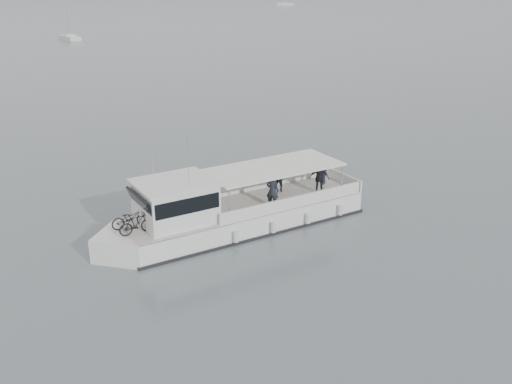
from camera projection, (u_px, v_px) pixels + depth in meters
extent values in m
plane|color=#556065|center=(136.00, 243.00, 24.00)|extent=(1400.00, 1400.00, 0.00)
cube|color=white|center=(245.00, 217.00, 25.44)|extent=(11.29, 6.73, 1.19)
cube|color=white|center=(127.00, 246.00, 22.79)|extent=(2.77, 2.77, 1.19)
cube|color=beige|center=(245.00, 205.00, 25.23)|extent=(11.29, 6.73, 0.05)
cube|color=black|center=(245.00, 225.00, 25.57)|extent=(11.50, 6.90, 0.16)
cube|color=white|center=(260.00, 183.00, 27.05)|extent=(6.85, 2.75, 0.55)
cube|color=white|center=(294.00, 202.00, 24.80)|extent=(6.85, 2.75, 0.55)
cube|color=white|center=(341.00, 178.00, 27.77)|extent=(1.15, 2.76, 0.55)
cube|color=white|center=(175.00, 202.00, 23.34)|extent=(3.63, 3.37, 1.65)
cube|color=black|center=(142.00, 206.00, 22.60)|extent=(1.31, 2.32, 1.06)
cube|color=black|center=(175.00, 196.00, 23.24)|extent=(3.47, 3.33, 0.64)
cube|color=white|center=(174.00, 183.00, 23.03)|extent=(3.86, 3.60, 0.09)
cube|color=white|center=(273.00, 167.00, 25.40)|extent=(6.79, 4.82, 0.07)
cylinder|color=silver|center=(230.00, 205.00, 23.23)|extent=(0.07, 0.07, 1.51)
cylinder|color=silver|center=(202.00, 187.00, 25.27)|extent=(0.07, 0.07, 1.51)
cylinder|color=silver|center=(342.00, 180.00, 26.06)|extent=(0.07, 0.07, 1.51)
cylinder|color=silver|center=(309.00, 165.00, 28.11)|extent=(0.07, 0.07, 1.51)
cylinder|color=silver|center=(152.00, 151.00, 22.99)|extent=(0.04, 0.04, 2.38)
cylinder|color=silver|center=(188.00, 162.00, 22.33)|extent=(0.04, 0.04, 2.01)
cylinder|color=silver|center=(236.00, 237.00, 23.48)|extent=(0.28, 0.28, 0.46)
cylinder|color=silver|center=(273.00, 227.00, 24.36)|extent=(0.28, 0.28, 0.46)
cylinder|color=silver|center=(308.00, 218.00, 25.25)|extent=(0.28, 0.28, 0.46)
cylinder|color=silver|center=(340.00, 210.00, 26.14)|extent=(0.28, 0.28, 0.46)
imported|color=black|center=(130.00, 218.00, 22.89)|extent=(1.66, 1.08, 0.82)
imported|color=black|center=(137.00, 224.00, 22.30)|extent=(1.50, 0.91, 0.87)
imported|color=#21242D|center=(272.00, 191.00, 24.74)|extent=(0.67, 0.59, 1.54)
imported|color=#21242D|center=(279.00, 176.00, 26.53)|extent=(0.94, 0.94, 1.54)
imported|color=#21242D|center=(319.00, 178.00, 26.29)|extent=(0.97, 0.59, 1.54)
imported|color=#21242D|center=(323.00, 169.00, 27.46)|extent=(1.05, 1.14, 1.54)
cube|color=white|center=(286.00, 4.00, 202.72)|extent=(6.17, 3.41, 0.75)
cube|color=white|center=(286.00, 3.00, 202.60)|extent=(2.43, 2.14, 0.45)
cube|color=white|center=(70.00, 38.00, 97.29)|extent=(4.40, 6.12, 0.75)
cube|color=white|center=(69.00, 36.00, 97.17)|extent=(2.42, 2.60, 0.45)
cylinder|color=silver|center=(67.00, 16.00, 96.01)|extent=(0.08, 0.08, 6.51)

